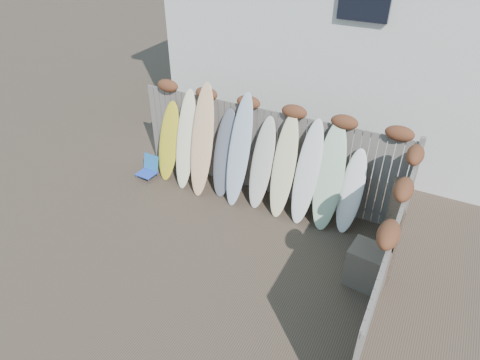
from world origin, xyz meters
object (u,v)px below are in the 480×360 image
at_px(beach_chair, 149,168).
at_px(wooden_crate, 367,266).
at_px(surfboard_0, 169,142).
at_px(lattice_panel, 391,231).

relative_size(beach_chair, wooden_crate, 0.73).
bearing_deg(beach_chair, surfboard_0, 37.80).
xyz_separation_m(wooden_crate, lattice_panel, (0.20, 0.58, 0.42)).
bearing_deg(beach_chair, wooden_crate, -10.44).
relative_size(wooden_crate, lattice_panel, 0.47).
bearing_deg(lattice_panel, wooden_crate, -125.92).
relative_size(lattice_panel, surfboard_0, 0.84).
bearing_deg(beach_chair, lattice_panel, -4.17).
bearing_deg(surfboard_0, wooden_crate, -11.66).
bearing_deg(surfboard_0, beach_chair, -139.00).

